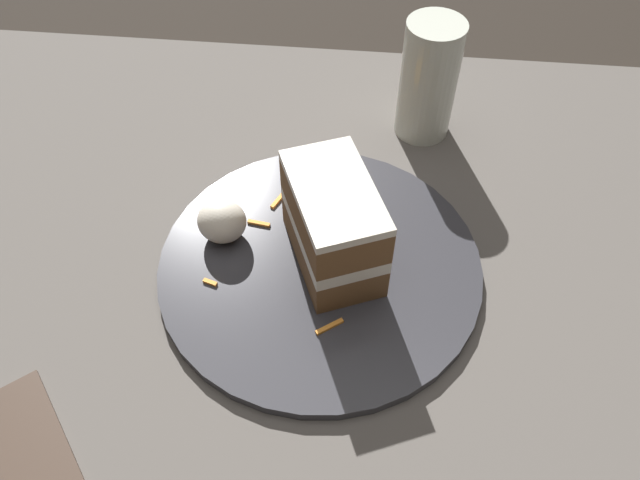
{
  "coord_description": "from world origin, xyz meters",
  "views": [
    {
      "loc": [
        -0.02,
        -0.3,
        0.51
      ],
      "look_at": [
        -0.05,
        0.06,
        0.07
      ],
      "focal_mm": 35.0,
      "sensor_mm": 36.0,
      "label": 1
    }
  ],
  "objects": [
    {
      "name": "drinking_glass",
      "position": [
        0.04,
        0.27,
        0.08
      ],
      "size": [
        0.06,
        0.06,
        0.14
      ],
      "color": "beige",
      "rests_on": "dining_table"
    },
    {
      "name": "carrot_shreds_scatter",
      "position": [
        -0.09,
        0.06,
        0.04
      ],
      "size": [
        0.13,
        0.17,
        0.0
      ],
      "color": "orange",
      "rests_on": "plate"
    },
    {
      "name": "plate",
      "position": [
        -0.05,
        0.06,
        0.03
      ],
      "size": [
        0.31,
        0.31,
        0.01
      ],
      "primitive_type": "cylinder",
      "color": "#333338",
      "rests_on": "dining_table"
    },
    {
      "name": "cake_slice",
      "position": [
        -0.04,
        0.07,
        0.08
      ],
      "size": [
        0.11,
        0.13,
        0.09
      ],
      "rotation": [
        0.0,
        0.0,
        0.4
      ],
      "color": "brown",
      "rests_on": "plate"
    },
    {
      "name": "cream_dollop",
      "position": [
        -0.15,
        0.08,
        0.06
      ],
      "size": [
        0.05,
        0.04,
        0.04
      ],
      "primitive_type": "ellipsoid",
      "color": "silver",
      "rests_on": "plate"
    },
    {
      "name": "ground_plane",
      "position": [
        0.0,
        0.0,
        0.0
      ],
      "size": [
        6.0,
        6.0,
        0.0
      ],
      "primitive_type": "plane",
      "color": "black",
      "rests_on": "ground"
    },
    {
      "name": "orange_garnish",
      "position": [
        -0.06,
        0.17,
        0.04
      ],
      "size": [
        0.05,
        0.05,
        0.01
      ],
      "primitive_type": "cylinder",
      "color": "orange",
      "rests_on": "plate"
    },
    {
      "name": "dining_table",
      "position": [
        0.0,
        0.0,
        0.01
      ],
      "size": [
        1.07,
        0.84,
        0.02
      ],
      "primitive_type": "cube",
      "color": "#56514C",
      "rests_on": "ground"
    }
  ]
}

